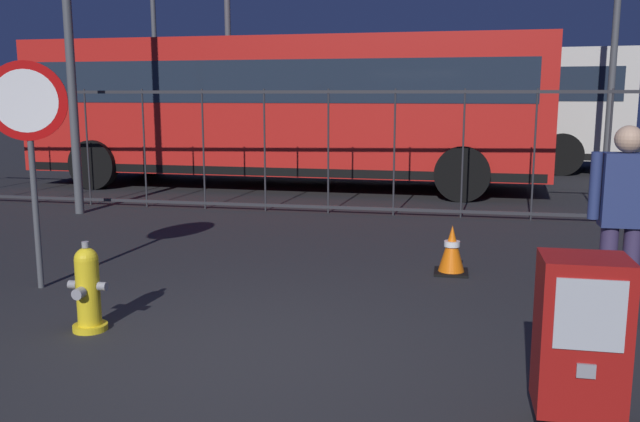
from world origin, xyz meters
TOP-DOWN VIEW (x-y plane):
  - ground_plane at (0.00, 0.00)m, footprint 60.00×60.00m
  - fire_hydrant at (-1.45, 0.30)m, footprint 0.33×0.32m
  - newspaper_box_primary at (2.18, -0.64)m, footprint 0.48×0.42m
  - stop_sign at (-2.58, 1.31)m, footprint 0.71×0.31m
  - pedestrian at (2.80, 1.24)m, footprint 0.55×0.22m
  - traffic_cone at (1.46, 2.67)m, footprint 0.36×0.36m
  - fence_barrier at (0.00, 6.07)m, footprint 18.03×0.04m
  - bus_near at (-2.03, 9.07)m, footprint 10.56×2.98m
  - bus_far at (0.48, 13.90)m, footprint 10.71×3.67m

SIDE VIEW (x-z plane):
  - ground_plane at x=0.00m, z-range 0.00..0.00m
  - traffic_cone at x=1.46m, z-range -0.01..0.52m
  - fire_hydrant at x=-1.45m, z-range -0.02..0.72m
  - newspaper_box_primary at x=2.18m, z-range 0.06..1.08m
  - pedestrian at x=2.80m, z-range 0.11..1.78m
  - fence_barrier at x=0.00m, z-range 0.02..2.02m
  - stop_sign at x=-2.58m, z-range 0.49..2.72m
  - bus_near at x=-2.03m, z-range 0.21..3.21m
  - bus_far at x=0.48m, z-range 0.21..3.21m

